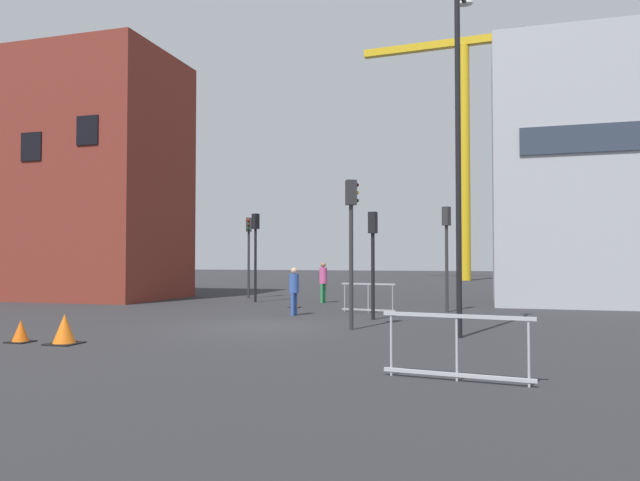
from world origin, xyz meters
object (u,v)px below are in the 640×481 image
at_px(pedestrian_waiting, 323,279).
at_px(traffic_cone_striped, 21,332).
at_px(pedestrian_walking, 294,288).
at_px(traffic_cone_on_verge, 64,330).
at_px(streetlamp_tall, 459,134).
at_px(traffic_light_far, 447,241).
at_px(traffic_light_near, 256,243).
at_px(traffic_cone_orange, 295,302).
at_px(construction_crane, 462,121).
at_px(traffic_light_corner, 249,244).
at_px(traffic_light_verge, 373,246).
at_px(traffic_light_crosswalk, 351,229).

distance_m(pedestrian_waiting, traffic_cone_striped, 14.32).
height_order(pedestrian_walking, traffic_cone_on_verge, pedestrian_walking).
height_order(streetlamp_tall, pedestrian_waiting, streetlamp_tall).
bearing_deg(pedestrian_waiting, traffic_light_far, -28.54).
distance_m(streetlamp_tall, traffic_light_near, 13.75).
bearing_deg(traffic_cone_orange, streetlamp_tall, -46.69).
distance_m(construction_crane, pedestrian_walking, 38.15).
relative_size(traffic_cone_on_verge, traffic_cone_orange, 1.55).
xyz_separation_m(pedestrian_walking, traffic_cone_orange, (-1.03, 3.13, -0.76)).
bearing_deg(streetlamp_tall, pedestrian_waiting, 122.73).
distance_m(construction_crane, pedestrian_waiting, 32.84).
bearing_deg(traffic_light_corner, traffic_light_far, -26.21).
bearing_deg(traffic_light_corner, pedestrian_waiting, -23.09).
distance_m(traffic_light_verge, pedestrian_waiting, 7.47).
bearing_deg(traffic_light_far, traffic_light_verge, -122.22).
bearing_deg(pedestrian_walking, construction_crane, 83.01).
bearing_deg(pedestrian_walking, pedestrian_waiting, 95.81).
height_order(construction_crane, streetlamp_tall, construction_crane).
relative_size(traffic_cone_striped, traffic_cone_orange, 1.17).
distance_m(traffic_light_far, traffic_cone_orange, 6.55).
bearing_deg(traffic_light_corner, traffic_cone_striped, -86.75).
distance_m(traffic_light_crosswalk, traffic_light_verge, 2.88).
relative_size(streetlamp_tall, traffic_light_far, 2.32).
distance_m(streetlamp_tall, pedestrian_walking, 8.31).
bearing_deg(pedestrian_waiting, traffic_light_corner, 156.91).
bearing_deg(traffic_cone_on_verge, traffic_light_verge, 51.52).
bearing_deg(traffic_cone_on_verge, pedestrian_walking, 69.76).
bearing_deg(traffic_cone_striped, traffic_light_far, 49.62).
distance_m(traffic_cone_striped, traffic_cone_orange, 11.55).
height_order(traffic_light_verge, traffic_cone_striped, traffic_light_verge).
bearing_deg(traffic_cone_striped, traffic_light_near, 88.17).
xyz_separation_m(traffic_light_crosswalk, pedestrian_waiting, (-3.45, 9.30, -1.74)).
xyz_separation_m(streetlamp_tall, traffic_light_corner, (-10.86, 11.90, -2.46)).
distance_m(streetlamp_tall, traffic_cone_striped, 11.76).
height_order(streetlamp_tall, traffic_light_corner, streetlamp_tall).
bearing_deg(traffic_cone_on_verge, construction_crane, 80.47).
relative_size(traffic_light_far, traffic_light_near, 0.97).
height_order(construction_crane, traffic_cone_on_verge, construction_crane).
distance_m(traffic_light_crosswalk, pedestrian_waiting, 10.07).
bearing_deg(traffic_light_far, pedestrian_walking, -151.04).
xyz_separation_m(traffic_light_near, traffic_cone_orange, (2.67, -2.31, -2.51)).
xyz_separation_m(traffic_light_corner, traffic_cone_striped, (0.89, -15.74, -2.47)).
bearing_deg(traffic_light_crosswalk, streetlamp_tall, -13.53).
bearing_deg(pedestrian_walking, traffic_cone_on_verge, -110.24).
distance_m(traffic_light_corner, traffic_cone_on_verge, 16.01).
distance_m(traffic_light_far, traffic_light_verge, 4.01).
relative_size(traffic_light_verge, traffic_cone_striped, 6.69).
bearing_deg(traffic_light_far, traffic_light_corner, 153.79).
bearing_deg(construction_crane, pedestrian_walking, -96.99).
relative_size(traffic_light_crosswalk, pedestrian_waiting, 2.31).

